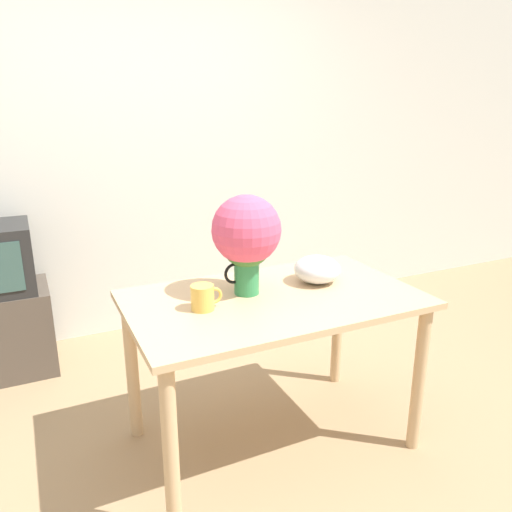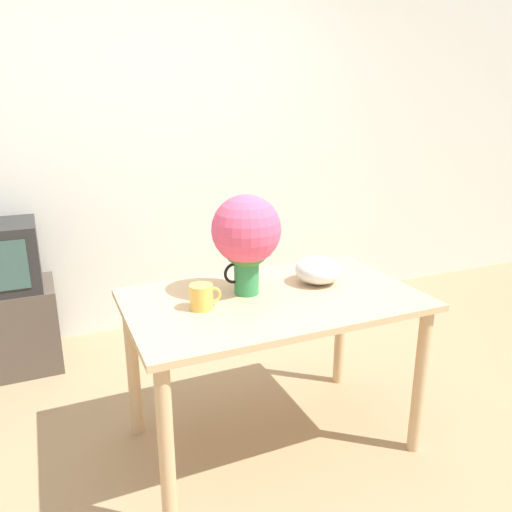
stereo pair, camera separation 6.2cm
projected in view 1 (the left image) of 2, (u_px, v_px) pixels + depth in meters
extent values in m
plane|color=#9E7F5B|center=(240.00, 472.00, 2.25)|extent=(12.00, 12.00, 0.00)
cube|color=silver|center=(135.00, 148.00, 3.39)|extent=(8.00, 0.05, 2.60)
cube|color=tan|center=(274.00, 299.00, 2.25)|extent=(1.31, 0.79, 0.03)
cylinder|color=tan|center=(171.00, 453.00, 1.84)|extent=(0.06, 0.06, 0.73)
cylinder|color=tan|center=(419.00, 379.00, 2.32)|extent=(0.06, 0.06, 0.73)
cylinder|color=tan|center=(132.00, 369.00, 2.41)|extent=(0.06, 0.06, 0.73)
cylinder|color=tan|center=(338.00, 324.00, 2.90)|extent=(0.06, 0.06, 0.73)
cylinder|color=#2D844C|center=(247.00, 273.00, 2.26)|extent=(0.11, 0.11, 0.19)
cone|color=#2D844C|center=(256.00, 258.00, 2.26)|extent=(0.04, 0.04, 0.05)
torus|color=black|center=(234.00, 273.00, 2.23)|extent=(0.10, 0.01, 0.10)
sphere|color=#3D7033|center=(246.00, 242.00, 2.22)|extent=(0.23, 0.23, 0.23)
sphere|color=#DB4C70|center=(246.00, 230.00, 2.20)|extent=(0.31, 0.31, 0.31)
cylinder|color=gold|center=(202.00, 298.00, 2.09)|extent=(0.10, 0.10, 0.11)
torus|color=gold|center=(214.00, 296.00, 2.11)|extent=(0.07, 0.01, 0.07)
ellipsoid|color=silver|center=(317.00, 269.00, 2.41)|extent=(0.23, 0.23, 0.13)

